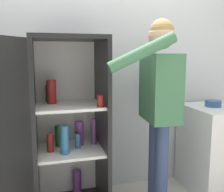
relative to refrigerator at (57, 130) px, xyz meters
name	(u,v)px	position (x,y,z in m)	size (l,w,h in m)	color
wall_back	(97,70)	(0.45, 0.41, 0.48)	(7.00, 0.06, 2.55)	silver
refrigerator	(57,130)	(0.00, 0.00, 0.00)	(1.04, 1.11, 1.59)	black
person	(159,92)	(0.91, -0.11, 0.32)	(0.70, 0.60, 1.74)	#384770
counter	(214,148)	(1.63, 0.04, -0.34)	(0.55, 0.64, 0.90)	white
bowl	(213,104)	(1.61, 0.06, 0.14)	(0.16, 0.16, 0.06)	#335B8E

